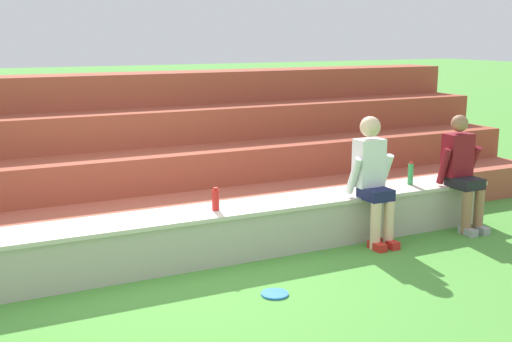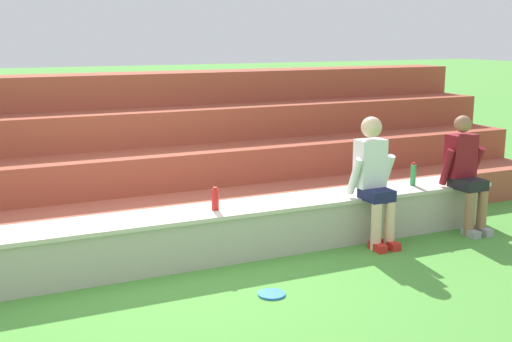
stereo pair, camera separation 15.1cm
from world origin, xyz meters
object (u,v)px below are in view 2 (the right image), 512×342
(person_left_of_center, at_px, (374,177))
(water_bottle_mid_right, at_px, (215,199))
(person_center, at_px, (465,171))
(frisbee, at_px, (272,294))
(water_bottle_near_right, at_px, (467,171))
(water_bottle_mid_left, at_px, (413,175))

(person_left_of_center, distance_m, water_bottle_mid_right, 1.71)
(person_center, relative_size, frisbee, 5.49)
(person_center, bearing_deg, frisbee, -164.45)
(person_left_of_center, xyz_separation_m, water_bottle_mid_right, (-1.69, 0.26, -0.11))
(person_left_of_center, relative_size, water_bottle_near_right, 6.10)
(person_left_of_center, height_order, water_bottle_mid_left, person_left_of_center)
(water_bottle_mid_right, bearing_deg, water_bottle_near_right, -0.14)
(person_left_of_center, xyz_separation_m, frisbee, (-1.60, -0.81, -0.72))
(water_bottle_mid_right, bearing_deg, frisbee, -85.29)
(person_center, relative_size, water_bottle_near_right, 5.87)
(water_bottle_mid_left, bearing_deg, person_center, -35.07)
(water_bottle_mid_left, distance_m, frisbee, 2.68)
(person_center, xyz_separation_m, water_bottle_mid_right, (-2.91, 0.29, -0.08))
(water_bottle_mid_right, bearing_deg, person_center, -5.63)
(person_left_of_center, bearing_deg, person_center, -1.15)
(person_center, height_order, frisbee, person_center)
(person_left_of_center, relative_size, frisbee, 5.71)
(water_bottle_near_right, relative_size, frisbee, 0.94)
(person_center, distance_m, water_bottle_mid_left, 0.57)
(person_left_of_center, distance_m, person_center, 1.22)
(frisbee, bearing_deg, person_center, 15.55)
(person_left_of_center, xyz_separation_m, water_bottle_mid_left, (0.76, 0.30, -0.10))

